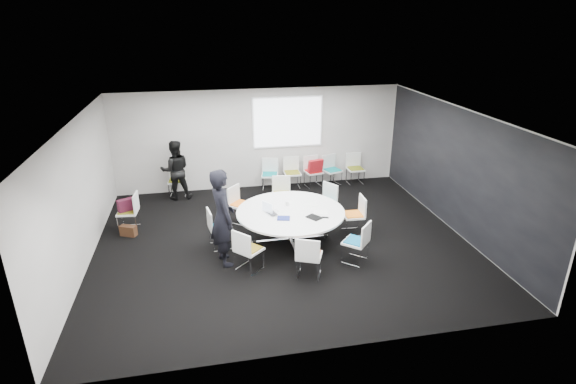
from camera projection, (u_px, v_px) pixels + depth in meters
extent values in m
cube|color=black|center=(283.00, 242.00, 9.93)|extent=(8.00, 7.00, 0.04)
cube|color=white|center=(282.00, 115.00, 8.87)|extent=(8.00, 7.00, 0.04)
cube|color=#A6A19C|center=(259.00, 139.00, 12.61)|extent=(8.00, 0.04, 2.80)
cube|color=#A6A19C|center=(329.00, 269.00, 6.19)|extent=(8.00, 0.04, 2.80)
cube|color=#A6A19C|center=(78.00, 196.00, 8.67)|extent=(0.04, 7.00, 2.80)
cube|color=#A6A19C|center=(457.00, 170.00, 10.13)|extent=(0.04, 7.00, 2.80)
cube|color=black|center=(456.00, 170.00, 10.12)|extent=(0.01, 6.94, 2.74)
cube|color=silver|center=(290.00, 239.00, 9.91)|extent=(0.90, 0.90, 0.08)
cylinder|color=silver|center=(290.00, 226.00, 9.79)|extent=(0.10, 0.10, 0.65)
cylinder|color=white|center=(290.00, 212.00, 9.66)|extent=(2.34, 2.34, 0.04)
cube|color=white|center=(288.00, 122.00, 12.53)|extent=(1.90, 0.03, 1.35)
cube|color=silver|center=(352.00, 225.00, 10.22)|extent=(0.43, 0.43, 0.42)
cube|color=white|center=(353.00, 215.00, 10.14)|extent=(0.45, 0.47, 0.04)
cube|color=orange|center=(353.00, 214.00, 10.12)|extent=(0.39, 0.41, 0.03)
cube|color=white|center=(362.00, 205.00, 10.08)|extent=(0.05, 0.46, 0.42)
cube|color=silver|center=(324.00, 211.00, 10.90)|extent=(0.58, 0.58, 0.42)
cube|color=white|center=(324.00, 203.00, 10.82)|extent=(0.62, 0.63, 0.04)
cube|color=#08747D|center=(324.00, 201.00, 10.81)|extent=(0.54, 0.54, 0.03)
cube|color=white|center=(330.00, 191.00, 10.87)|extent=(0.28, 0.40, 0.42)
cube|color=silver|center=(282.00, 203.00, 11.36)|extent=(0.46, 0.46, 0.42)
cube|color=white|center=(282.00, 195.00, 11.28)|extent=(0.51, 0.49, 0.04)
cube|color=olive|center=(282.00, 194.00, 11.26)|extent=(0.44, 0.42, 0.03)
cube|color=white|center=(281.00, 183.00, 11.38)|extent=(0.46, 0.09, 0.42)
cube|color=silver|center=(241.00, 214.00, 10.77)|extent=(0.59, 0.59, 0.42)
cube|color=white|center=(241.00, 205.00, 10.68)|extent=(0.63, 0.64, 0.04)
cube|color=orange|center=(241.00, 204.00, 10.67)|extent=(0.55, 0.55, 0.03)
cube|color=white|center=(233.00, 194.00, 10.70)|extent=(0.33, 0.37, 0.42)
cube|color=silver|center=(221.00, 238.00, 9.61)|extent=(0.48, 0.48, 0.42)
cube|color=white|center=(220.00, 228.00, 9.53)|extent=(0.51, 0.53, 0.04)
cube|color=#08607C|center=(220.00, 227.00, 9.52)|extent=(0.44, 0.46, 0.03)
cube|color=white|center=(210.00, 220.00, 9.37)|extent=(0.11, 0.46, 0.42)
cube|color=silver|center=(249.00, 260.00, 8.76)|extent=(0.59, 0.59, 0.42)
cube|color=white|center=(249.00, 250.00, 8.67)|extent=(0.64, 0.64, 0.04)
cube|color=brown|center=(249.00, 248.00, 8.66)|extent=(0.55, 0.55, 0.03)
cube|color=white|center=(241.00, 243.00, 8.43)|extent=(0.34, 0.36, 0.42)
cube|color=silver|center=(309.00, 266.00, 8.54)|extent=(0.55, 0.55, 0.42)
cube|color=white|center=(309.00, 256.00, 8.45)|extent=(0.60, 0.58, 0.04)
cube|color=#D94F14|center=(309.00, 254.00, 8.44)|extent=(0.52, 0.51, 0.03)
cube|color=white|center=(307.00, 250.00, 8.18)|extent=(0.44, 0.21, 0.42)
cube|color=silver|center=(355.00, 252.00, 9.05)|extent=(0.59, 0.59, 0.42)
cube|color=white|center=(356.00, 242.00, 8.96)|extent=(0.63, 0.64, 0.04)
cube|color=#0A5985|center=(356.00, 241.00, 8.95)|extent=(0.55, 0.55, 0.03)
cube|color=white|center=(366.00, 234.00, 8.78)|extent=(0.34, 0.36, 0.42)
cube|color=silver|center=(270.00, 183.00, 12.74)|extent=(0.50, 0.50, 0.42)
cube|color=white|center=(270.00, 175.00, 12.65)|extent=(0.54, 0.53, 0.04)
cube|color=#087E81|center=(270.00, 174.00, 12.64)|extent=(0.47, 0.46, 0.03)
cube|color=white|center=(270.00, 165.00, 12.76)|extent=(0.46, 0.13, 0.42)
cube|color=silver|center=(292.00, 181.00, 12.87)|extent=(0.43, 0.43, 0.42)
cube|color=white|center=(292.00, 173.00, 12.78)|extent=(0.47, 0.45, 0.04)
cube|color=olive|center=(292.00, 172.00, 12.77)|extent=(0.41, 0.39, 0.03)
cube|color=white|center=(291.00, 163.00, 12.89)|extent=(0.46, 0.04, 0.42)
cube|color=silver|center=(313.00, 180.00, 12.98)|extent=(0.49, 0.49, 0.42)
cube|color=white|center=(314.00, 172.00, 12.90)|extent=(0.54, 0.52, 0.04)
cube|color=red|center=(314.00, 171.00, 12.88)|extent=(0.47, 0.45, 0.03)
cube|color=white|center=(311.00, 162.00, 12.99)|extent=(0.46, 0.13, 0.42)
cube|color=silver|center=(332.00, 178.00, 13.08)|extent=(0.53, 0.53, 0.42)
cube|color=white|center=(332.00, 171.00, 13.00)|extent=(0.58, 0.56, 0.04)
cube|color=#0A7F81|center=(332.00, 170.00, 12.99)|extent=(0.50, 0.49, 0.03)
cube|color=white|center=(329.00, 161.00, 13.08)|extent=(0.45, 0.18, 0.42)
cube|color=silver|center=(355.00, 177.00, 13.21)|extent=(0.43, 0.43, 0.42)
cube|color=white|center=(355.00, 169.00, 13.12)|extent=(0.47, 0.46, 0.04)
cube|color=#686D17|center=(355.00, 168.00, 13.11)|extent=(0.41, 0.39, 0.03)
cube|color=white|center=(353.00, 160.00, 13.23)|extent=(0.46, 0.05, 0.42)
cube|color=silver|center=(129.00, 221.00, 10.39)|extent=(0.46, 0.46, 0.42)
cube|color=white|center=(128.00, 212.00, 10.31)|extent=(0.48, 0.50, 0.04)
cube|color=olive|center=(128.00, 211.00, 10.30)|extent=(0.42, 0.43, 0.03)
cube|color=white|center=(136.00, 202.00, 10.24)|extent=(0.08, 0.46, 0.42)
cube|color=silver|center=(178.00, 189.00, 12.29)|extent=(0.46, 0.46, 0.42)
cube|color=white|center=(177.00, 181.00, 12.20)|extent=(0.50, 0.48, 0.04)
cube|color=olive|center=(177.00, 180.00, 12.19)|extent=(0.43, 0.42, 0.03)
cube|color=white|center=(177.00, 171.00, 12.31)|extent=(0.46, 0.08, 0.42)
imported|color=black|center=(222.00, 217.00, 8.73)|extent=(0.64, 0.82, 1.98)
imported|color=black|center=(175.00, 170.00, 11.93)|extent=(0.84, 0.68, 1.61)
imported|color=#333338|center=(273.00, 212.00, 9.56)|extent=(0.34, 0.43, 0.03)
cube|color=silver|center=(267.00, 207.00, 9.51)|extent=(0.18, 0.26, 0.22)
cube|color=black|center=(314.00, 217.00, 9.33)|extent=(0.35, 0.37, 0.02)
cube|color=navy|center=(284.00, 218.00, 9.29)|extent=(0.30, 0.25, 0.03)
cube|color=silver|center=(310.00, 205.00, 9.95)|extent=(0.33, 0.26, 0.00)
cube|color=white|center=(321.00, 212.00, 9.58)|extent=(0.35, 0.29, 0.00)
cylinder|color=white|center=(287.00, 203.00, 9.92)|extent=(0.08, 0.08, 0.09)
cube|color=black|center=(325.00, 217.00, 9.34)|extent=(0.15, 0.11, 0.01)
cube|color=#441223|center=(127.00, 205.00, 10.24)|extent=(0.42, 0.31, 0.28)
cube|color=#371F11|center=(128.00, 231.00, 10.13)|extent=(0.39, 0.29, 0.24)
cube|color=#A4141B|center=(316.00, 166.00, 12.61)|extent=(0.47, 0.27, 0.36)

